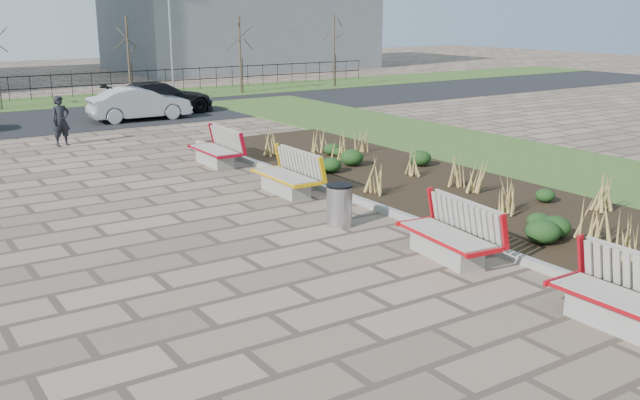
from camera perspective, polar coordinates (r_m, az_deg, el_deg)
ground at (r=10.34m, az=2.27°, el=-9.62°), size 120.00×120.00×0.00m
planting_bed at (r=17.77m, az=9.26°, el=0.92°), size 4.50×18.00×0.10m
planting_curb at (r=16.31m, az=3.22°, el=-0.08°), size 0.16×18.00×0.15m
grass_verge_near at (r=21.22m, az=18.77°, el=2.52°), size 5.00×38.00×0.04m
road at (r=30.43m, az=-22.80°, el=5.69°), size 80.00×7.00×0.02m
bench_a at (r=10.73m, az=23.13°, el=-7.05°), size 0.90×2.10×1.00m
bench_b at (r=12.83m, az=10.11°, el=-2.51°), size 1.12×2.19×1.00m
bench_c at (r=17.16m, az=-2.79°, el=2.14°), size 0.92×2.11×1.00m
bench_d at (r=20.60m, az=-8.46°, el=4.16°), size 0.94×2.12×1.00m
litter_bin at (r=14.56m, az=1.57°, el=-0.48°), size 0.53×0.53×0.86m
pedestrian at (r=24.78m, az=-20.02°, el=5.97°), size 0.64×0.46×1.63m
car_silver at (r=29.68m, az=-14.24°, el=7.49°), size 4.03×1.52×1.31m
car_black at (r=31.34m, az=-12.69°, el=7.98°), size 4.64×1.94×1.34m
tree_d at (r=36.08m, az=-15.06°, el=10.87°), size 1.40×1.40×4.00m
tree_e at (r=38.42m, az=-6.41°, el=11.49°), size 1.40×1.40×4.00m
tree_f at (r=41.50m, az=1.13°, el=11.83°), size 1.40×1.40×4.00m
lamp_east at (r=36.25m, az=-11.85°, el=12.66°), size 0.24×0.60×6.00m
building_grey at (r=55.80m, az=-6.50°, el=15.58°), size 18.00×12.00×10.00m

